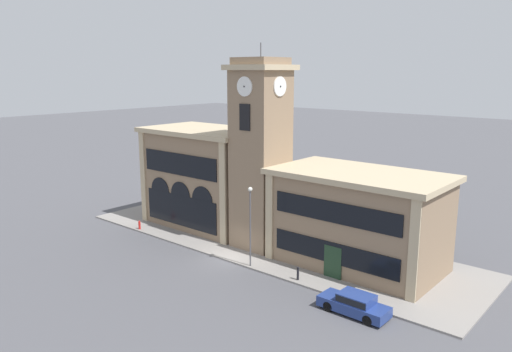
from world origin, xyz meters
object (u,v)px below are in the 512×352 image
street_lamp (250,216)px  fire_hydrant (139,225)px  bollard (298,273)px  parked_car_near (355,303)px

street_lamp → fire_hydrant: street_lamp is taller
bollard → fire_hydrant: bollard is taller
parked_car_near → street_lamp: bearing=-8.4°
bollard → fire_hydrant: size_ratio=1.22×
parked_car_near → fire_hydrant: size_ratio=5.37×
street_lamp → parked_car_near: bearing=-8.6°
parked_car_near → street_lamp: 11.09m
street_lamp → fire_hydrant: (-14.69, 0.06, -3.80)m
fire_hydrant → parked_car_near: bearing=-3.7°
parked_car_near → fire_hydrant: bearing=-3.5°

